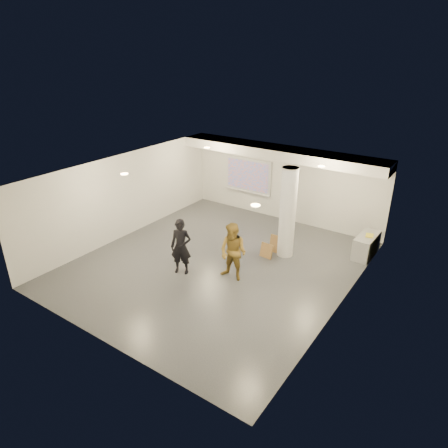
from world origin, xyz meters
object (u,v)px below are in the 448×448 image
Objects in this scene: man at (233,252)px; projection_screen at (248,176)px; column at (288,213)px; woman at (181,247)px; credenza at (366,246)px.

projection_screen is at bearing 116.29° from man.
projection_screen reaches higher than man.
column is 1.72× the size of woman.
man reaches higher than credenza.
projection_screen is (-3.10, 2.65, 0.03)m from column.
projection_screen reaches higher than woman.
man is at bearing -105.21° from column.
credenza is at bearing 33.18° from column.
column is 1.70× the size of man.
projection_screen is at bearing 169.65° from credenza.
column reaches higher than credenza.
credenza is (2.22, 1.45, -1.13)m from column.
credenza is 6.09m from woman.
woman is (1.01, -5.47, -0.66)m from projection_screen.
projection_screen is at bearing 139.44° from column.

